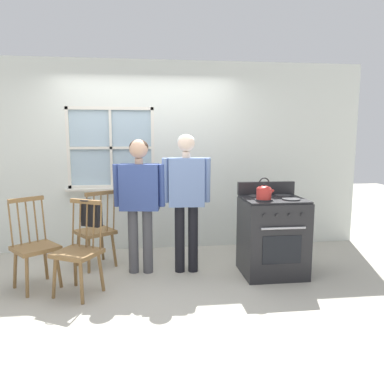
{
  "coord_description": "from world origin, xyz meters",
  "views": [
    {
      "loc": [
        -0.01,
        -4.04,
        1.65
      ],
      "look_at": [
        0.53,
        0.25,
        1.0
      ],
      "focal_mm": 35.0,
      "sensor_mm": 36.0,
      "label": 1
    }
  ],
  "objects_px": {
    "chair_center_cluster": "(35,247)",
    "chair_by_window": "(79,252)",
    "person_elderly_left": "(140,192)",
    "potted_plant": "(130,181)",
    "stove": "(272,235)",
    "chair_near_wall": "(96,232)",
    "handbag": "(91,214)",
    "person_teen_center": "(186,190)",
    "kettle": "(264,192)"
  },
  "relations": [
    {
      "from": "person_elderly_left",
      "to": "stove",
      "type": "relative_size",
      "value": 1.48
    },
    {
      "from": "chair_by_window",
      "to": "kettle",
      "type": "height_order",
      "value": "kettle"
    },
    {
      "from": "chair_by_window",
      "to": "potted_plant",
      "type": "height_order",
      "value": "potted_plant"
    },
    {
      "from": "person_elderly_left",
      "to": "chair_by_window",
      "type": "bearing_deg",
      "value": -131.19
    },
    {
      "from": "chair_center_cluster",
      "to": "handbag",
      "type": "bearing_deg",
      "value": -41.05
    },
    {
      "from": "stove",
      "to": "person_teen_center",
      "type": "bearing_deg",
      "value": 168.8
    },
    {
      "from": "handbag",
      "to": "person_teen_center",
      "type": "bearing_deg",
      "value": 16.31
    },
    {
      "from": "person_elderly_left",
      "to": "stove",
      "type": "height_order",
      "value": "person_elderly_left"
    },
    {
      "from": "handbag",
      "to": "kettle",
      "type": "bearing_deg",
      "value": -0.55
    },
    {
      "from": "chair_near_wall",
      "to": "handbag",
      "type": "height_order",
      "value": "same"
    },
    {
      "from": "chair_near_wall",
      "to": "person_teen_center",
      "type": "bearing_deg",
      "value": 131.32
    },
    {
      "from": "potted_plant",
      "to": "chair_by_window",
      "type": "bearing_deg",
      "value": -108.06
    },
    {
      "from": "person_elderly_left",
      "to": "kettle",
      "type": "bearing_deg",
      "value": -7.15
    },
    {
      "from": "kettle",
      "to": "stove",
      "type": "bearing_deg",
      "value": 39.16
    },
    {
      "from": "chair_near_wall",
      "to": "kettle",
      "type": "height_order",
      "value": "kettle"
    },
    {
      "from": "chair_by_window",
      "to": "handbag",
      "type": "distance_m",
      "value": 0.43
    },
    {
      "from": "person_elderly_left",
      "to": "handbag",
      "type": "xyz_separation_m",
      "value": [
        -0.52,
        -0.35,
        -0.18
      ]
    },
    {
      "from": "person_teen_center",
      "to": "handbag",
      "type": "xyz_separation_m",
      "value": [
        -1.07,
        -0.31,
        -0.2
      ]
    },
    {
      "from": "handbag",
      "to": "person_elderly_left",
      "type": "bearing_deg",
      "value": 34.14
    },
    {
      "from": "person_teen_center",
      "to": "kettle",
      "type": "relative_size",
      "value": 6.75
    },
    {
      "from": "potted_plant",
      "to": "person_elderly_left",
      "type": "bearing_deg",
      "value": -81.01
    },
    {
      "from": "chair_by_window",
      "to": "stove",
      "type": "distance_m",
      "value": 2.22
    },
    {
      "from": "person_teen_center",
      "to": "handbag",
      "type": "bearing_deg",
      "value": -160.85
    },
    {
      "from": "person_elderly_left",
      "to": "potted_plant",
      "type": "height_order",
      "value": "person_elderly_left"
    },
    {
      "from": "chair_by_window",
      "to": "person_elderly_left",
      "type": "xyz_separation_m",
      "value": [
        0.63,
        0.55,
        0.54
      ]
    },
    {
      "from": "chair_near_wall",
      "to": "stove",
      "type": "height_order",
      "value": "stove"
    },
    {
      "from": "chair_center_cluster",
      "to": "person_elderly_left",
      "type": "xyz_separation_m",
      "value": [
        1.14,
        0.32,
        0.54
      ]
    },
    {
      "from": "kettle",
      "to": "person_elderly_left",
      "type": "bearing_deg",
      "value": 165.27
    },
    {
      "from": "person_teen_center",
      "to": "stove",
      "type": "xyz_separation_m",
      "value": [
        1.01,
        -0.2,
        -0.54
      ]
    },
    {
      "from": "chair_center_cluster",
      "to": "chair_by_window",
      "type": "bearing_deg",
      "value": -63.18
    },
    {
      "from": "chair_by_window",
      "to": "handbag",
      "type": "height_order",
      "value": "same"
    },
    {
      "from": "chair_center_cluster",
      "to": "potted_plant",
      "type": "relative_size",
      "value": 2.94
    },
    {
      "from": "stove",
      "to": "potted_plant",
      "type": "distance_m",
      "value": 2.14
    },
    {
      "from": "chair_near_wall",
      "to": "chair_center_cluster",
      "type": "height_order",
      "value": "same"
    },
    {
      "from": "person_elderly_left",
      "to": "potted_plant",
      "type": "xyz_separation_m",
      "value": [
        -0.15,
        0.93,
        0.02
      ]
    },
    {
      "from": "person_elderly_left",
      "to": "person_teen_center",
      "type": "distance_m",
      "value": 0.55
    },
    {
      "from": "chair_by_window",
      "to": "handbag",
      "type": "xyz_separation_m",
      "value": [
        0.12,
        0.2,
        0.36
      ]
    },
    {
      "from": "kettle",
      "to": "chair_near_wall",
      "type": "bearing_deg",
      "value": 161.97
    },
    {
      "from": "chair_by_window",
      "to": "kettle",
      "type": "relative_size",
      "value": 4.0
    },
    {
      "from": "chair_by_window",
      "to": "chair_near_wall",
      "type": "xyz_separation_m",
      "value": [
        0.07,
        0.82,
        0.0
      ]
    },
    {
      "from": "chair_by_window",
      "to": "person_teen_center",
      "type": "xyz_separation_m",
      "value": [
        1.19,
        0.52,
        0.56
      ]
    },
    {
      "from": "potted_plant",
      "to": "chair_near_wall",
      "type": "bearing_deg",
      "value": -121.83
    },
    {
      "from": "potted_plant",
      "to": "chair_center_cluster",
      "type": "bearing_deg",
      "value": -128.29
    },
    {
      "from": "chair_by_window",
      "to": "handbag",
      "type": "relative_size",
      "value": 3.22
    },
    {
      "from": "chair_by_window",
      "to": "handbag",
      "type": "bearing_deg",
      "value": 90.0
    },
    {
      "from": "potted_plant",
      "to": "handbag",
      "type": "bearing_deg",
      "value": -106.06
    },
    {
      "from": "chair_near_wall",
      "to": "stove",
      "type": "xyz_separation_m",
      "value": [
        2.12,
        -0.51,
        0.02
      ]
    },
    {
      "from": "potted_plant",
      "to": "person_teen_center",
      "type": "bearing_deg",
      "value": -54.14
    },
    {
      "from": "kettle",
      "to": "potted_plant",
      "type": "relative_size",
      "value": 0.74
    },
    {
      "from": "stove",
      "to": "chair_near_wall",
      "type": "bearing_deg",
      "value": 166.57
    }
  ]
}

